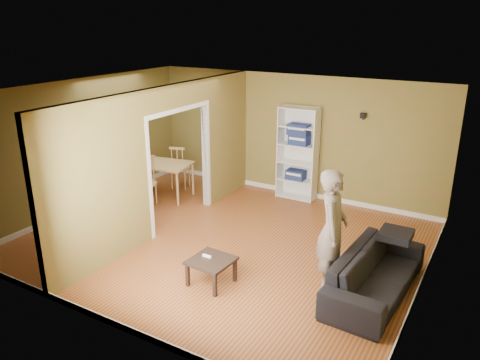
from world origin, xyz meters
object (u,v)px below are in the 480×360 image
at_px(chair_far, 180,166).
at_px(person, 333,220).
at_px(bookshelf, 299,153).
at_px(chair_left, 139,170).
at_px(sofa, 376,267).
at_px(chair_near, 145,182).
at_px(coffee_table, 211,263).
at_px(dining_table, 162,167).

bearing_deg(chair_far, person, 134.22).
relative_size(bookshelf, chair_left, 2.16).
bearing_deg(sofa, chair_near, 83.24).
bearing_deg(coffee_table, chair_near, 147.25).
height_order(chair_left, chair_far, chair_far).
bearing_deg(coffee_table, dining_table, 139.91).
bearing_deg(chair_far, coffee_table, 114.65).
distance_m(coffee_table, chair_near, 3.37).
bearing_deg(person, chair_near, 62.64).
distance_m(chair_near, chair_far, 1.27).
bearing_deg(dining_table, bookshelf, 29.90).
bearing_deg(person, sofa, -93.16).
bearing_deg(coffee_table, sofa, 24.09).
bearing_deg(bookshelf, dining_table, -150.10).
height_order(person, dining_table, person).
height_order(sofa, coffee_table, sofa).
relative_size(person, bookshelf, 1.06).
xyz_separation_m(person, chair_near, (-4.33, 1.00, -0.52)).
xyz_separation_m(chair_near, chair_far, (-0.07, 1.27, -0.02)).
xyz_separation_m(bookshelf, chair_left, (-3.25, -1.38, -0.53)).
bearing_deg(coffee_table, chair_far, 133.16).
bearing_deg(chair_far, bookshelf, 178.59).
relative_size(person, chair_left, 2.28).
xyz_separation_m(sofa, chair_far, (-5.02, 2.14, 0.09)).
bearing_deg(sofa, bookshelf, 43.38).
height_order(sofa, person, person).
relative_size(person, dining_table, 1.72).
bearing_deg(person, bookshelf, 16.72).
bearing_deg(bookshelf, chair_left, -157.01).
distance_m(sofa, chair_far, 5.46).
bearing_deg(coffee_table, chair_left, 145.19).
bearing_deg(bookshelf, chair_near, -140.45).
relative_size(sofa, dining_table, 1.78).
height_order(person, chair_left, person).
bearing_deg(bookshelf, chair_far, -162.90).
bearing_deg(chair_far, sofa, 138.41).
distance_m(bookshelf, chair_far, 2.71).
distance_m(chair_left, chair_near, 1.02).
distance_m(chair_left, chair_far, 0.91).
height_order(chair_left, chair_near, chair_near).
bearing_deg(person, dining_table, 55.56).
height_order(dining_table, chair_left, chair_left).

